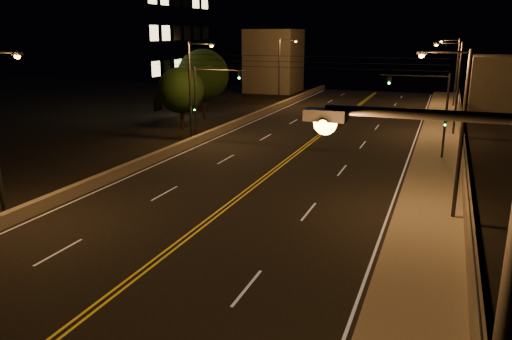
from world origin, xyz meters
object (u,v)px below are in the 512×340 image
(streetlight_3, at_px, (454,69))
(streetlight_5, at_px, (193,85))
(traffic_signal_left, at_px, (205,96))
(streetlight_6, at_px, (281,67))
(streetlight_2, at_px, (455,82))
(tree_0, at_px, (181,90))
(traffic_signal_right, at_px, (433,107))
(streetlight_1, at_px, (457,125))
(tree_1, at_px, (203,75))

(streetlight_3, relative_size, streetlight_5, 1.00)
(streetlight_5, height_order, traffic_signal_left, streetlight_5)
(streetlight_5, height_order, streetlight_6, same)
(streetlight_2, xyz_separation_m, traffic_signal_left, (-20.35, -10.19, -0.94))
(streetlight_3, relative_size, tree_0, 1.40)
(streetlight_5, relative_size, tree_0, 1.40)
(traffic_signal_left, height_order, tree_0, traffic_signal_left)
(streetlight_3, height_order, traffic_signal_left, streetlight_3)
(traffic_signal_right, bearing_deg, streetlight_2, 81.81)
(streetlight_2, height_order, tree_0, streetlight_2)
(streetlight_2, bearing_deg, traffic_signal_left, -153.39)
(traffic_signal_right, bearing_deg, streetlight_5, -179.49)
(traffic_signal_left, bearing_deg, streetlight_1, -32.96)
(traffic_signal_left, bearing_deg, tree_0, 136.64)
(streetlight_1, bearing_deg, tree_0, 144.75)
(streetlight_1, xyz_separation_m, streetlight_3, (0.00, 43.17, 0.00))
(tree_0, bearing_deg, streetlight_3, 44.87)
(streetlight_2, xyz_separation_m, traffic_signal_right, (-1.47, -10.19, -0.94))
(traffic_signal_left, relative_size, tree_0, 1.05)
(streetlight_5, bearing_deg, streetlight_1, -31.29)
(streetlight_1, xyz_separation_m, traffic_signal_right, (-1.47, 13.20, -0.94))
(traffic_signal_right, distance_m, tree_0, 24.36)
(traffic_signal_right, bearing_deg, tree_1, 155.64)
(traffic_signal_right, xyz_separation_m, tree_1, (-24.67, 11.17, 0.78))
(traffic_signal_right, height_order, traffic_signal_left, same)
(streetlight_1, xyz_separation_m, tree_0, (-25.36, 17.93, -1.13))
(streetlight_6, height_order, tree_0, streetlight_6)
(streetlight_6, distance_m, tree_1, 14.32)
(streetlight_2, xyz_separation_m, tree_0, (-25.36, -5.46, -1.13))
(streetlight_5, xyz_separation_m, tree_0, (-3.94, 4.91, -1.13))
(traffic_signal_left, xyz_separation_m, tree_0, (-5.01, 4.73, -0.19))
(streetlight_6, bearing_deg, streetlight_3, 13.86)
(streetlight_1, xyz_separation_m, streetlight_2, (0.00, 23.39, 0.00))
(streetlight_5, bearing_deg, tree_1, 112.58)
(streetlight_6, height_order, traffic_signal_left, streetlight_6)
(streetlight_3, bearing_deg, tree_0, -135.13)
(streetlight_1, distance_m, streetlight_5, 25.06)
(streetlight_2, xyz_separation_m, streetlight_6, (-21.42, 14.50, 0.00))
(streetlight_2, bearing_deg, streetlight_5, -154.16)
(streetlight_2, height_order, streetlight_6, same)
(streetlight_3, distance_m, streetlight_5, 36.99)
(streetlight_2, height_order, streetlight_3, same)
(streetlight_3, relative_size, traffic_signal_left, 1.33)
(tree_0, bearing_deg, tree_1, 96.87)
(tree_0, bearing_deg, streetlight_5, -51.23)
(streetlight_1, distance_m, streetlight_2, 23.39)
(traffic_signal_left, distance_m, tree_0, 6.89)
(streetlight_3, distance_m, streetlight_6, 22.06)
(tree_0, xyz_separation_m, tree_1, (-0.78, 6.44, 0.97))
(streetlight_1, distance_m, tree_0, 31.08)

